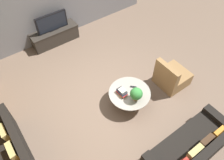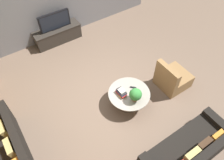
{
  "view_description": "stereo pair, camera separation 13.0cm",
  "coord_description": "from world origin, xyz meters",
  "px_view_note": "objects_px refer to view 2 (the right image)",
  "views": [
    {
      "loc": [
        -1.97,
        -2.87,
        4.83
      ],
      "look_at": [
        0.16,
        0.07,
        0.55
      ],
      "focal_mm": 35.0,
      "sensor_mm": 36.0,
      "label": 1
    },
    {
      "loc": [
        -1.86,
        -2.94,
        4.83
      ],
      "look_at": [
        0.16,
        0.07,
        0.55
      ],
      "focal_mm": 35.0,
      "sensor_mm": 36.0,
      "label": 2
    }
  ],
  "objects_px": {
    "couch_near_entry": "(189,151)",
    "armchair_wicker": "(172,79)",
    "coffee_table": "(129,96)",
    "couch_by_wall": "(10,158)",
    "television": "(55,21)",
    "potted_plant_tabletop": "(136,95)",
    "media_console": "(58,34)"
  },
  "relations": [
    {
      "from": "armchair_wicker",
      "to": "coffee_table",
      "type": "bearing_deg",
      "value": 83.3
    },
    {
      "from": "coffee_table",
      "to": "armchair_wicker",
      "type": "xyz_separation_m",
      "value": [
        1.37,
        -0.16,
        -0.04
      ]
    },
    {
      "from": "media_console",
      "to": "potted_plant_tabletop",
      "type": "xyz_separation_m",
      "value": [
        0.41,
        -3.64,
        0.4
      ]
    },
    {
      "from": "couch_near_entry",
      "to": "television",
      "type": "bearing_deg",
      "value": -83.16
    },
    {
      "from": "media_console",
      "to": "armchair_wicker",
      "type": "relative_size",
      "value": 1.81
    },
    {
      "from": "television",
      "to": "armchair_wicker",
      "type": "distance_m",
      "value": 4.02
    },
    {
      "from": "television",
      "to": "couch_by_wall",
      "type": "bearing_deg",
      "value": -128.39
    },
    {
      "from": "couch_by_wall",
      "to": "media_console",
      "type": "bearing_deg",
      "value": 141.62
    },
    {
      "from": "couch_near_entry",
      "to": "couch_by_wall",
      "type": "bearing_deg",
      "value": -31.9
    },
    {
      "from": "couch_near_entry",
      "to": "potted_plant_tabletop",
      "type": "bearing_deg",
      "value": -82.25
    },
    {
      "from": "television",
      "to": "potted_plant_tabletop",
      "type": "bearing_deg",
      "value": -83.57
    },
    {
      "from": "coffee_table",
      "to": "potted_plant_tabletop",
      "type": "relative_size",
      "value": 2.81
    },
    {
      "from": "coffee_table",
      "to": "couch_by_wall",
      "type": "xyz_separation_m",
      "value": [
        -3.01,
        0.13,
        -0.03
      ]
    },
    {
      "from": "television",
      "to": "armchair_wicker",
      "type": "xyz_separation_m",
      "value": [
        1.79,
        -3.56,
        -0.51
      ]
    },
    {
      "from": "coffee_table",
      "to": "couch_by_wall",
      "type": "distance_m",
      "value": 3.01
    },
    {
      "from": "coffee_table",
      "to": "couch_near_entry",
      "type": "height_order",
      "value": "couch_near_entry"
    },
    {
      "from": "couch_near_entry",
      "to": "armchair_wicker",
      "type": "height_order",
      "value": "armchair_wicker"
    },
    {
      "from": "coffee_table",
      "to": "armchair_wicker",
      "type": "distance_m",
      "value": 1.38
    },
    {
      "from": "armchair_wicker",
      "to": "potted_plant_tabletop",
      "type": "bearing_deg",
      "value": 93.26
    },
    {
      "from": "television",
      "to": "couch_near_entry",
      "type": "distance_m",
      "value": 5.33
    },
    {
      "from": "armchair_wicker",
      "to": "television",
      "type": "bearing_deg",
      "value": 26.74
    },
    {
      "from": "couch_by_wall",
      "to": "couch_near_entry",
      "type": "relative_size",
      "value": 1.02
    },
    {
      "from": "television",
      "to": "armchair_wicker",
      "type": "bearing_deg",
      "value": -63.26
    },
    {
      "from": "coffee_table",
      "to": "couch_near_entry",
      "type": "distance_m",
      "value": 1.88
    },
    {
      "from": "couch_near_entry",
      "to": "potted_plant_tabletop",
      "type": "xyz_separation_m",
      "value": [
        -0.22,
        1.63,
        0.38
      ]
    },
    {
      "from": "coffee_table",
      "to": "armchair_wicker",
      "type": "height_order",
      "value": "armchair_wicker"
    },
    {
      "from": "couch_near_entry",
      "to": "armchair_wicker",
      "type": "relative_size",
      "value": 2.46
    },
    {
      "from": "couch_by_wall",
      "to": "couch_near_entry",
      "type": "bearing_deg",
      "value": 58.1
    },
    {
      "from": "coffee_table",
      "to": "armchair_wicker",
      "type": "relative_size",
      "value": 1.23
    },
    {
      "from": "television",
      "to": "coffee_table",
      "type": "xyz_separation_m",
      "value": [
        0.42,
        -3.4,
        -0.47
      ]
    },
    {
      "from": "media_console",
      "to": "couch_near_entry",
      "type": "height_order",
      "value": "couch_near_entry"
    },
    {
      "from": "media_console",
      "to": "television",
      "type": "height_order",
      "value": "television"
    }
  ]
}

